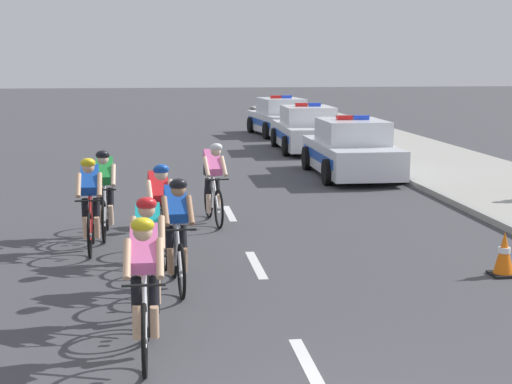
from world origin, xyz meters
name	(u,v)px	position (x,y,z in m)	size (l,w,h in m)	color
sidewalk_slab	(480,178)	(6.69, 14.00, 0.06)	(4.02, 60.00, 0.12)	#A3A099
kerb_edge	(406,179)	(4.76, 14.00, 0.07)	(0.16, 60.00, 0.13)	#9E9E99
lane_markings_centre	(256,265)	(0.00, 6.49, 0.00)	(0.14, 17.60, 0.01)	white
cyclist_lead	(145,284)	(-1.60, 2.96, 0.79)	(0.42, 1.72, 1.56)	black
cyclist_second	(148,256)	(-1.57, 4.09, 0.79)	(0.42, 1.72, 1.56)	black
cyclist_third	(177,231)	(-1.20, 5.41, 0.79)	(0.44, 1.72, 1.56)	black
cyclist_fourth	(160,211)	(-1.40, 6.82, 0.79)	(0.45, 1.72, 1.56)	black
cyclist_fifth	(90,202)	(-2.48, 7.69, 0.79)	(0.42, 1.72, 1.56)	black
cyclist_sixth	(105,192)	(-2.31, 8.70, 0.79)	(0.42, 1.72, 1.56)	black
cyclist_seventh	(213,182)	(-0.38, 9.57, 0.79)	(0.45, 1.72, 1.56)	black
police_car_nearest	(351,150)	(3.63, 15.07, 0.68)	(2.04, 4.42, 1.59)	silver
police_car_second	(307,130)	(3.63, 20.91, 0.68)	(2.08, 4.44, 1.59)	white
police_car_third	(280,118)	(3.63, 26.39, 0.68)	(2.31, 4.55, 1.59)	silver
traffic_cone_near	(504,254)	(3.38, 5.44, 0.31)	(0.36, 0.36, 0.64)	black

